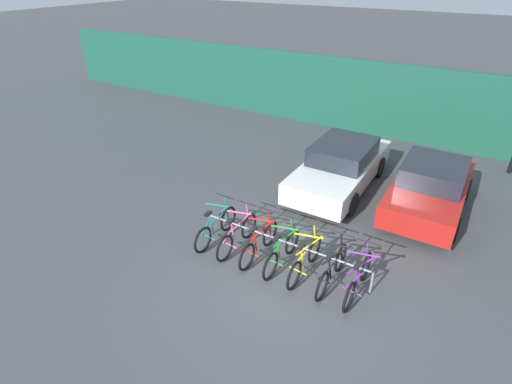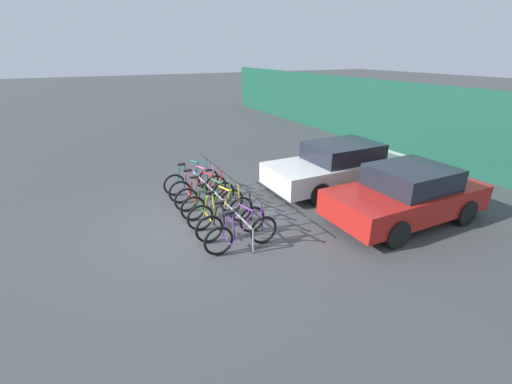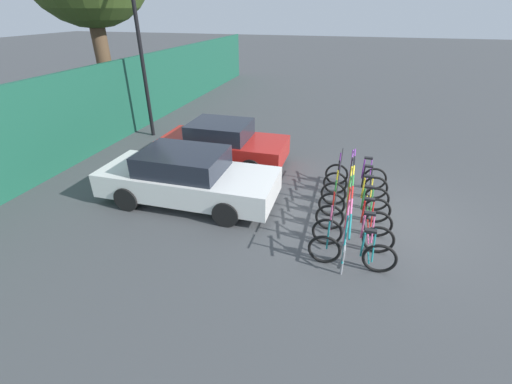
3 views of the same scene
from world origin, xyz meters
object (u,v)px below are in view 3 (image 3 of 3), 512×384
object	(u,v)px
bicycle_black	(355,184)
lamp_post	(138,33)
bike_rack	(348,201)
bicycle_yellow	(355,195)
bicycle_purple	(356,175)
car_white	(187,177)
car_red	(223,144)
bicycle_pink	(353,234)
bicycle_teal	(352,252)
bicycle_red	(353,219)
bicycle_green	(354,206)

from	to	relation	value
bicycle_black	lamp_post	distance (m)	9.20
bike_rack	bicycle_yellow	bearing A→B (deg)	-13.91
bicycle_purple	car_white	xyz separation A→B (m)	(-2.00, 4.23, 0.31)
bike_rack	bicycle_purple	distance (m)	1.81
bicycle_purple	car_red	xyz separation A→B (m)	(0.58, 4.21, 0.31)
bicycle_pink	bicycle_purple	world-z (taller)	same
bicycle_yellow	bicycle_pink	bearing A→B (deg)	178.63
bike_rack	bicycle_pink	bearing A→B (deg)	-172.78
bicycle_teal	bicycle_red	bearing A→B (deg)	-2.40
bicycle_pink	bicycle_yellow	size ratio (longest dim) A/B	1.00
bicycle_yellow	lamp_post	world-z (taller)	lamp_post
bicycle_green	bicycle_yellow	xyz separation A→B (m)	(0.57, 0.00, 0.00)
bicycle_yellow	bicycle_purple	size ratio (longest dim) A/B	1.00
bicycle_pink	car_white	distance (m)	4.35
bicycle_black	bicycle_green	bearing A→B (deg)	179.24
bicycle_pink	car_red	world-z (taller)	car_red
bicycle_pink	bicycle_red	bearing A→B (deg)	2.81
bicycle_yellow	lamp_post	distance (m)	9.43
car_white	lamp_post	distance (m)	6.62
bike_rack	bicycle_black	world-z (taller)	bicycle_black
bicycle_teal	car_red	world-z (taller)	car_red
lamp_post	bicycle_green	bearing A→B (deg)	-118.21
bicycle_red	bicycle_purple	world-z (taller)	same
bicycle_green	car_white	size ratio (longest dim) A/B	0.37
bicycle_green	bicycle_black	xyz separation A→B (m)	(1.20, 0.00, 0.00)
bicycle_green	lamp_post	bearing A→B (deg)	60.35
bicycle_red	car_red	bearing A→B (deg)	54.56
bike_rack	car_red	size ratio (longest dim) A/B	1.03
bicycle_green	car_red	world-z (taller)	car_red
car_white	car_red	bearing A→B (deg)	-0.52
bicycle_teal	bicycle_yellow	size ratio (longest dim) A/B	1.00
bicycle_yellow	lamp_post	xyz separation A→B (m)	(3.70, 7.97, 3.40)
bicycle_pink	bicycle_green	size ratio (longest dim) A/B	1.00
bicycle_green	lamp_post	distance (m)	9.66
car_white	car_red	size ratio (longest dim) A/B	1.14
bicycle_pink	car_red	distance (m)	5.51
bicycle_teal	bicycle_green	distance (m)	1.83
bike_rack	bicycle_green	bearing A→B (deg)	-79.15
bike_rack	bicycle_black	distance (m)	1.24
lamp_post	bicycle_teal	bearing A→B (deg)	-127.43
bicycle_red	bicycle_green	size ratio (longest dim) A/B	1.00
bicycle_green	bicycle_black	bearing A→B (deg)	-1.44
bicycle_red	bicycle_black	world-z (taller)	same
bicycle_purple	bicycle_pink	bearing A→B (deg)	-179.55
bicycle_yellow	bicycle_black	world-z (taller)	same
bicycle_teal	bicycle_pink	xyz separation A→B (m)	(0.63, 0.00, 0.00)
bicycle_teal	bicycle_black	bearing A→B (deg)	-2.40
car_red	lamp_post	distance (m)	5.23
bicycle_red	bicycle_teal	bearing A→B (deg)	179.56
bicycle_teal	bicycle_pink	world-z (taller)	same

